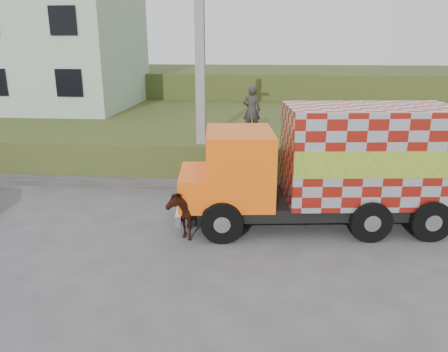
# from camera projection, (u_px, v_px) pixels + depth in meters

# --- Properties ---
(ground) EXTENTS (120.00, 120.00, 0.00)m
(ground) POSITION_uv_depth(u_px,v_px,m) (216.00, 243.00, 10.94)
(ground) COLOR #474749
(ground) RESTS_ON ground
(embankment) EXTENTS (40.00, 12.00, 1.50)m
(embankment) POSITION_uv_depth(u_px,v_px,m) (240.00, 134.00, 20.24)
(embankment) COLOR #32521B
(embankment) RESTS_ON ground
(embankment_far) EXTENTS (40.00, 12.00, 3.00)m
(embankment_far) POSITION_uv_depth(u_px,v_px,m) (249.00, 90.00, 31.44)
(embankment_far) COLOR #32521B
(embankment_far) RESTS_ON ground
(retaining_strip) EXTENTS (16.00, 0.50, 0.40)m
(retaining_strip) POSITION_uv_depth(u_px,v_px,m) (172.00, 182.00, 15.06)
(retaining_strip) COLOR #595651
(retaining_strip) RESTS_ON ground
(building) EXTENTS (10.00, 8.00, 6.00)m
(building) POSITION_uv_depth(u_px,v_px,m) (35.00, 48.00, 22.97)
(building) COLOR #A6BEA2
(building) RESTS_ON embankment
(utility_pole) EXTENTS (1.20, 0.30, 8.00)m
(utility_pole) POSITION_uv_depth(u_px,v_px,m) (200.00, 66.00, 14.21)
(utility_pole) COLOR gray
(utility_pole) RESTS_ON ground
(cargo_truck) EXTENTS (7.49, 3.23, 3.25)m
(cargo_truck) POSITION_uv_depth(u_px,v_px,m) (331.00, 165.00, 11.64)
(cargo_truck) COLOR black
(cargo_truck) RESTS_ON ground
(cow) EXTENTS (0.80, 1.61, 1.33)m
(cow) POSITION_uv_depth(u_px,v_px,m) (184.00, 209.00, 11.38)
(cow) COLOR black
(cow) RESTS_ON ground
(pedestrian) EXTENTS (0.68, 0.47, 1.80)m
(pedestrian) POSITION_uv_depth(u_px,v_px,m) (252.00, 110.00, 16.17)
(pedestrian) COLOR #302D2B
(pedestrian) RESTS_ON embankment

